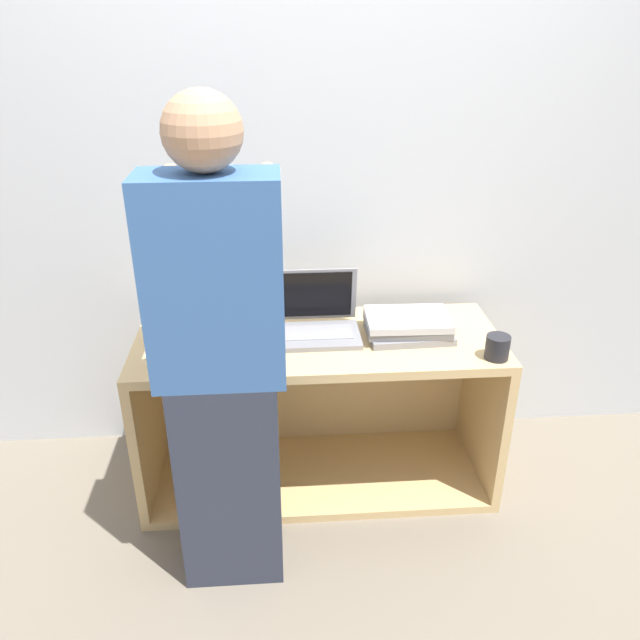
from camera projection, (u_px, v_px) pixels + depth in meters
The scene contains 8 objects.
ground_plane at pixel (324, 522), 2.49m from camera, with size 12.00×12.00×0.00m, color #756B5B.
wall_back at pixel (312, 183), 2.55m from camera, with size 8.00×0.05×2.40m.
cart at pixel (317, 402), 2.65m from camera, with size 1.43×0.56×0.68m.
laptop_open at pixel (318, 322), 2.45m from camera, with size 0.32×0.26×0.24m.
laptop_stack_left at pixel (226, 322), 2.37m from camera, with size 0.34×0.24×0.17m.
laptop_stack_right at pixel (408, 326), 2.44m from camera, with size 0.34×0.24×0.08m.
person at pixel (221, 367), 1.94m from camera, with size 0.40×0.53×1.65m.
mug at pixel (497, 347), 2.27m from camera, with size 0.09×0.09×0.09m.
Camera 1 is at (-0.15, -1.87, 1.82)m, focal length 35.00 mm.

